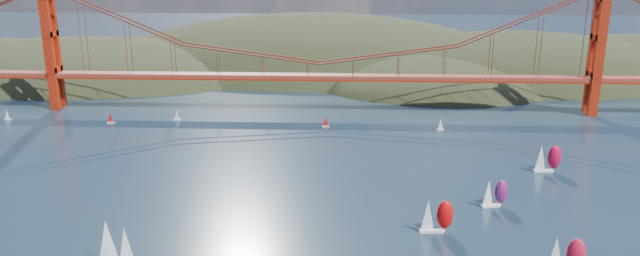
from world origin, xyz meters
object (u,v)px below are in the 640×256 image
(sloop_navy, at_px, (113,243))
(racer_rwb, at_px, (495,193))
(racer_0, at_px, (436,216))
(racer_3, at_px, (547,158))
(racer_1, at_px, (565,255))

(sloop_navy, distance_m, racer_rwb, 103.47)
(sloop_navy, relative_size, racer_0, 1.28)
(racer_0, bearing_deg, sloop_navy, -170.37)
(racer_3, bearing_deg, racer_rwb, -135.18)
(racer_1, xyz_separation_m, racer_rwb, (-7.53, 37.60, -0.46))
(racer_0, height_order, racer_rwb, racer_0)
(sloop_navy, height_order, racer_1, sloop_navy)
(racer_3, bearing_deg, racer_0, -138.65)
(racer_1, bearing_deg, sloop_navy, -178.09)
(racer_rwb, bearing_deg, sloop_navy, -173.45)
(racer_0, relative_size, racer_1, 1.00)
(racer_rwb, bearing_deg, racer_0, -152.43)
(racer_0, relative_size, racer_rwb, 1.11)
(sloop_navy, bearing_deg, racer_rwb, 5.28)
(racer_3, height_order, racer_rwb, racer_3)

